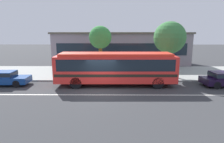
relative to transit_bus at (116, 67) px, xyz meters
The scene contains 10 objects.
ground_plane 2.92m from the transit_bus, 120.95° to the right, with size 120.00×120.00×0.00m, color #36373A.
sidewalk_slab 5.73m from the transit_bus, 102.78° to the left, with size 60.00×8.00×0.12m, color #989B96.
lane_stripe_center 3.52m from the transit_bus, 113.26° to the right, with size 56.00×0.16×0.01m, color silver.
transit_bus is the anchor object (origin of this frame).
sedan_behind_bus 10.38m from the transit_bus, behind, with size 4.75×1.92×1.29m.
pedestrian_waiting_near_sign 3.38m from the transit_bus, 38.42° to the left, with size 0.37×0.37×1.68m.
bus_stop_sign 5.15m from the transit_bus, 19.92° to the left, with size 0.10×0.44×2.58m.
street_tree_near_stop 5.33m from the transit_bus, 110.26° to the left, with size 2.47×2.47×5.30m.
street_tree_mid_block 7.20m from the transit_bus, 32.60° to the left, with size 3.36×3.36×5.74m.
station_building 12.23m from the transit_bus, 85.85° to the left, with size 19.38×6.62×4.72m.
Camera 1 is at (1.02, -15.36, 4.79)m, focal length 31.69 mm.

